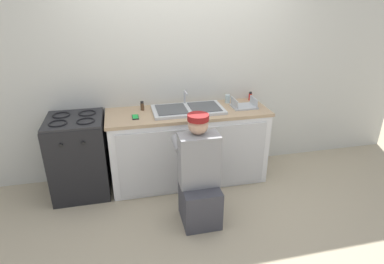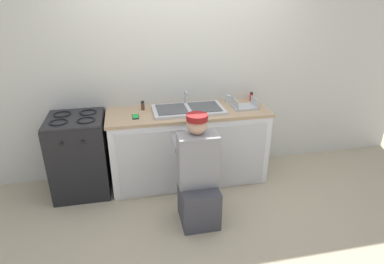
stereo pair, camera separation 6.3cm
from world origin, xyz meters
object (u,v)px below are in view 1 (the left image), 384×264
Objects in this scene: plumber_person at (199,179)px; spice_bottle_red at (250,96)px; stove_range at (79,156)px; water_glass at (228,99)px; spice_bottle_pepper at (142,106)px; cell_phone at (135,117)px; sink_double_basin at (188,109)px; dish_rack_tray at (244,105)px.

plumber_person is 10.52× the size of spice_bottle_red.
stove_range is 2.14m from spice_bottle_red.
spice_bottle_pepper is at bearing -178.02° from water_glass.
cell_phone is 1.15m from water_glass.
cell_phone is 1.40× the size of water_glass.
spice_bottle_pepper is (0.09, 0.21, 0.04)m from cell_phone.
spice_bottle_pepper is at bearing 165.05° from sink_double_basin.
cell_phone is at bearing 127.81° from plumber_person.
plumber_person reaches higher than sink_double_basin.
sink_double_basin reaches higher than spice_bottle_pepper.
water_glass is (0.59, 0.94, 0.47)m from plumber_person.
plumber_person reaches higher than water_glass.
dish_rack_tray reaches higher than spice_bottle_pepper.
cell_phone is at bearing -168.68° from spice_bottle_red.
dish_rack_tray reaches higher than cell_phone.
water_glass is 0.36× the size of dish_rack_tray.
dish_rack_tray is at bearing -0.80° from stove_range.
plumber_person reaches higher than cell_phone.
plumber_person is 0.98m from cell_phone.
water_glass is at bearing 5.56° from stove_range.
water_glass is at bearing 1.98° from spice_bottle_pepper.
spice_bottle_pepper reaches higher than water_glass.
spice_bottle_red is 1.34m from spice_bottle_pepper.
cell_phone is 1.33× the size of spice_bottle_pepper.
plumber_person is (1.18, -0.77, 0.01)m from stove_range.
water_glass is (0.53, 0.17, 0.03)m from sink_double_basin.
sink_double_basin is 0.86m from spice_bottle_red.
cell_phone is (-0.54, 0.69, 0.43)m from plumber_person.
spice_bottle_red is at bearing 11.32° from cell_phone.
plumber_person is 1.13m from dish_rack_tray.
dish_rack_tray is at bearing -2.48° from sink_double_basin.
spice_bottle_pepper is at bearing 172.03° from dish_rack_tray.
cell_phone is at bearing -167.44° from water_glass.
stove_range is 3.26× the size of dish_rack_tray.
sink_double_basin is at bearing 7.69° from cell_phone.
water_glass is (1.12, 0.25, 0.04)m from cell_phone.
plumber_person reaches higher than spice_bottle_red.
stove_range is at bearing -169.51° from spice_bottle_pepper.
spice_bottle_pepper is at bearing 66.26° from cell_phone.
sink_double_basin is at bearing -14.95° from spice_bottle_pepper.
plumber_person is at bearing -134.06° from dish_rack_tray.
sink_double_basin is 0.66m from dish_rack_tray.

